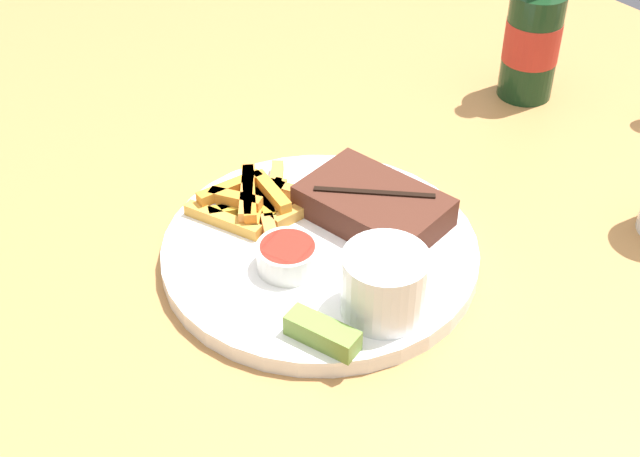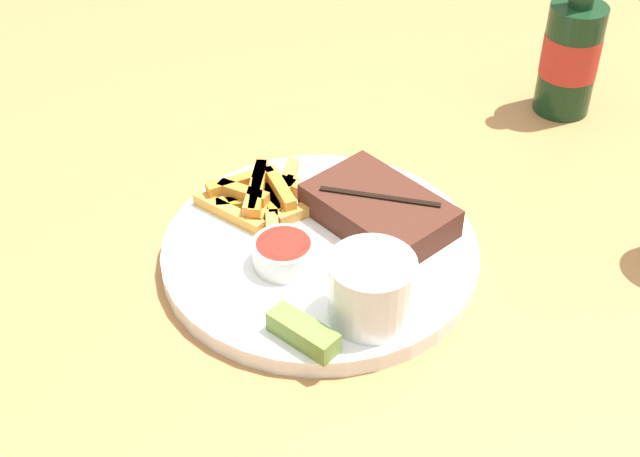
# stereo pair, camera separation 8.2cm
# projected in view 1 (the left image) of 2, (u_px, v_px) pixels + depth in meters

# --- Properties ---
(dining_table) EXTENTS (1.49, 1.37, 0.76)m
(dining_table) POSITION_uv_depth(u_px,v_px,m) (320.00, 307.00, 0.89)
(dining_table) COLOR #A87542
(dining_table) RESTS_ON ground_plane
(dinner_plate) EXTENTS (0.30, 0.30, 0.02)m
(dinner_plate) POSITION_uv_depth(u_px,v_px,m) (320.00, 252.00, 0.84)
(dinner_plate) COLOR white
(dinner_plate) RESTS_ON dining_table
(steak_portion) EXTENTS (0.15, 0.11, 0.03)m
(steak_portion) POSITION_uv_depth(u_px,v_px,m) (371.00, 204.00, 0.86)
(steak_portion) COLOR #472319
(steak_portion) RESTS_ON dinner_plate
(fries_pile) EXTENTS (0.13, 0.13, 0.02)m
(fries_pile) POSITION_uv_depth(u_px,v_px,m) (257.00, 201.00, 0.87)
(fries_pile) COLOR gold
(fries_pile) RESTS_ON dinner_plate
(coleslaw_cup) EXTENTS (0.07, 0.07, 0.06)m
(coleslaw_cup) POSITION_uv_depth(u_px,v_px,m) (385.00, 281.00, 0.75)
(coleslaw_cup) COLOR white
(coleslaw_cup) RESTS_ON dinner_plate
(dipping_sauce_cup) EXTENTS (0.06, 0.06, 0.03)m
(dipping_sauce_cup) POSITION_uv_depth(u_px,v_px,m) (288.00, 255.00, 0.80)
(dipping_sauce_cup) COLOR silver
(dipping_sauce_cup) RESTS_ON dinner_plate
(pickle_spear) EXTENTS (0.07, 0.04, 0.02)m
(pickle_spear) POSITION_uv_depth(u_px,v_px,m) (322.00, 333.00, 0.73)
(pickle_spear) COLOR olive
(pickle_spear) RESTS_ON dinner_plate
(fork_utensil) EXTENTS (0.12, 0.08, 0.00)m
(fork_utensil) POSITION_uv_depth(u_px,v_px,m) (245.00, 223.00, 0.86)
(fork_utensil) COLOR #B7B7BC
(fork_utensil) RESTS_ON dinner_plate
(beer_bottle) EXTENTS (0.07, 0.07, 0.21)m
(beer_bottle) POSITION_uv_depth(u_px,v_px,m) (533.00, 38.00, 1.04)
(beer_bottle) COLOR #143319
(beer_bottle) RESTS_ON dining_table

